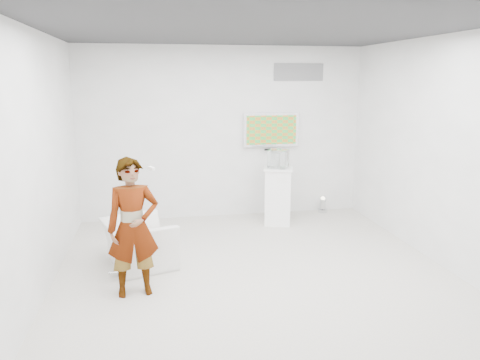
{
  "coord_description": "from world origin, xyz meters",
  "views": [
    {
      "loc": [
        -1.21,
        -5.63,
        2.44
      ],
      "look_at": [
        -0.05,
        0.6,
        1.06
      ],
      "focal_mm": 35.0,
      "sensor_mm": 36.0,
      "label": 1
    }
  ],
  "objects": [
    {
      "name": "wii_remote",
      "position": [
        -1.25,
        -0.28,
        1.44
      ],
      "size": [
        0.09,
        0.13,
        0.03
      ],
      "primitive_type": "cube",
      "rotation": [
        0.0,
        0.0,
        0.44
      ],
      "color": "white",
      "rests_on": "person"
    },
    {
      "name": "pedestal",
      "position": [
        0.83,
        1.84,
        0.49
      ],
      "size": [
        0.59,
        0.59,
        0.98
      ],
      "primitive_type": "cube",
      "rotation": [
        0.0,
        0.0,
        -0.28
      ],
      "color": "white",
      "rests_on": "room"
    },
    {
      "name": "floor_uplight",
      "position": [
        1.84,
        2.35,
        0.14
      ],
      "size": [
        0.2,
        0.2,
        0.28
      ],
      "primitive_type": "cylinder",
      "rotation": [
        0.0,
        0.0,
        0.09
      ],
      "color": "silver",
      "rests_on": "room"
    },
    {
      "name": "tv",
      "position": [
        0.85,
        2.45,
        1.55
      ],
      "size": [
        1.0,
        0.08,
        0.6
      ],
      "primitive_type": "cube",
      "color": "silver",
      "rests_on": "room"
    },
    {
      "name": "armchair",
      "position": [
        -1.46,
        0.39,
        0.3
      ],
      "size": [
        1.07,
        1.15,
        0.61
      ],
      "primitive_type": "imported",
      "rotation": [
        0.0,
        0.0,
        1.89
      ],
      "color": "silver",
      "rests_on": "room"
    },
    {
      "name": "logo_decal",
      "position": [
        1.35,
        2.49,
        2.55
      ],
      "size": [
        0.9,
        0.02,
        0.3
      ],
      "primitive_type": "cube",
      "color": "slate",
      "rests_on": "room"
    },
    {
      "name": "vitrine",
      "position": [
        0.83,
        1.84,
        1.13
      ],
      "size": [
        0.41,
        0.41,
        0.3
      ],
      "primitive_type": "cube",
      "rotation": [
        0.0,
        0.0,
        -0.53
      ],
      "color": "white",
      "rests_on": "pedestal"
    },
    {
      "name": "person",
      "position": [
        -1.48,
        -0.46,
        0.8
      ],
      "size": [
        0.63,
        0.46,
        1.6
      ],
      "primitive_type": "imported",
      "rotation": [
        0.0,
        0.0,
        0.14
      ],
      "color": "silver",
      "rests_on": "room"
    },
    {
      "name": "console",
      "position": [
        0.83,
        1.84,
        1.1
      ],
      "size": [
        0.13,
        0.18,
        0.25
      ],
      "primitive_type": "cube",
      "rotation": [
        0.0,
        0.0,
        -0.49
      ],
      "color": "white",
      "rests_on": "pedestal"
    },
    {
      "name": "room",
      "position": [
        0.0,
        0.0,
        1.5
      ],
      "size": [
        5.01,
        5.01,
        3.0
      ],
      "color": "beige",
      "rests_on": "ground"
    }
  ]
}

